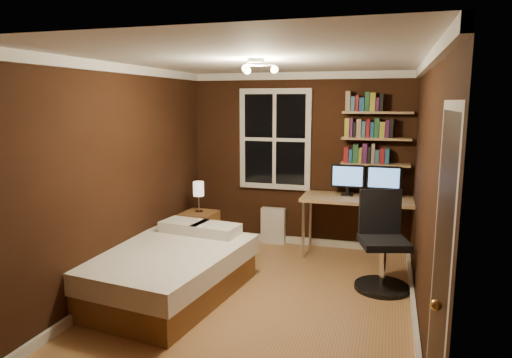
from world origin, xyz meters
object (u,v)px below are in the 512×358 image
(bed, at_px, (168,271))
(radiator, at_px, (273,226))
(bedside_lamp, at_px, (199,197))
(desk, at_px, (367,202))
(monitor_right, at_px, (384,182))
(nightstand, at_px, (199,232))
(desk_lamp, at_px, (427,187))
(monitor_left, at_px, (348,180))
(office_chair, at_px, (382,251))

(bed, distance_m, radiator, 2.21)
(bedside_lamp, bearing_deg, desk, 9.95)
(monitor_right, bearing_deg, nightstand, -168.89)
(desk, distance_m, desk_lamp, 0.79)
(nightstand, bearing_deg, monitor_left, 17.12)
(bed, height_order, bedside_lamp, bedside_lamp)
(nightstand, height_order, bedside_lamp, bedside_lamp)
(nightstand, relative_size, desk, 0.32)
(bed, relative_size, desk_lamp, 4.67)
(desk, bearing_deg, radiator, 169.86)
(bed, distance_m, desk_lamp, 3.32)
(desk, xyz_separation_m, monitor_left, (-0.28, 0.09, 0.27))
(desk, bearing_deg, desk_lamp, -10.97)
(desk_lamp, relative_size, office_chair, 0.40)
(radiator, relative_size, monitor_right, 1.20)
(desk_lamp, xyz_separation_m, office_chair, (-0.50, -0.86, -0.61))
(monitor_left, height_order, desk_lamp, desk_lamp)
(desk_lamp, bearing_deg, monitor_left, 167.21)
(nightstand, distance_m, desk_lamp, 3.10)
(nightstand, xyz_separation_m, monitor_right, (2.47, 0.48, 0.76))
(bed, distance_m, desk, 2.78)
(monitor_left, bearing_deg, bedside_lamp, -166.33)
(monitor_left, distance_m, office_chair, 1.34)
(nightstand, height_order, monitor_left, monitor_left)
(monitor_left, bearing_deg, desk_lamp, -12.79)
(desk, relative_size, office_chair, 1.56)
(desk, bearing_deg, monitor_left, 162.54)
(nightstand, relative_size, office_chair, 0.51)
(desk_lamp, bearing_deg, bedside_lamp, -175.09)
(bedside_lamp, height_order, office_chair, office_chair)
(monitor_right, relative_size, desk_lamp, 1.02)
(monitor_left, bearing_deg, radiator, 171.79)
(desk, height_order, monitor_right, monitor_right)
(nightstand, bearing_deg, radiator, 38.45)
(bedside_lamp, height_order, monitor_right, monitor_right)
(monitor_left, bearing_deg, bed, -131.39)
(monitor_left, xyz_separation_m, office_chair, (0.50, -1.09, -0.60))
(office_chair, bearing_deg, monitor_left, 98.94)
(radiator, distance_m, monitor_right, 1.74)
(bed, relative_size, office_chair, 1.85)
(monitor_left, xyz_separation_m, desk_lamp, (1.00, -0.23, 0.01))
(radiator, height_order, desk, desk)
(radiator, relative_size, office_chair, 0.48)
(radiator, height_order, desk_lamp, desk_lamp)
(desk, bearing_deg, office_chair, -77.10)
(bed, xyz_separation_m, office_chair, (2.23, 0.87, 0.16))
(office_chair, bearing_deg, bedside_lamp, 150.50)
(bedside_lamp, relative_size, desk_lamp, 0.99)
(bed, height_order, desk_lamp, desk_lamp)
(desk, bearing_deg, monitor_right, 23.50)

